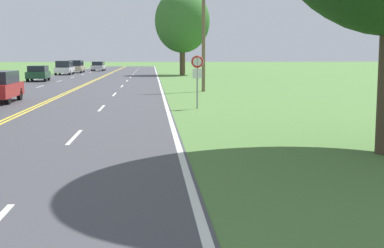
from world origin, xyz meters
name	(u,v)px	position (x,y,z in m)	size (l,w,h in m)	color
traffic_sign	(197,69)	(7.76, 25.00, 1.88)	(0.60, 0.10, 2.50)	gray
utility_pole_midground	(204,32)	(9.22, 36.95, 4.07)	(1.80, 0.24, 7.84)	brown
tree_mid_treeline	(182,21)	(9.56, 67.92, 6.72)	(6.88, 6.88, 10.71)	brown
car_dark_green_hatchback_mid_near	(38,73)	(-5.22, 52.56, 0.81)	(2.00, 3.91, 1.49)	black
car_white_van_mid_far	(64,67)	(-5.46, 69.76, 0.93)	(1.93, 4.79, 1.78)	black
car_champagne_van_receding	(76,66)	(-4.99, 77.24, 0.92)	(1.96, 4.21, 1.78)	black
car_silver_hatchback_distant	(98,66)	(-2.74, 86.07, 0.79)	(2.02, 4.12, 1.48)	black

